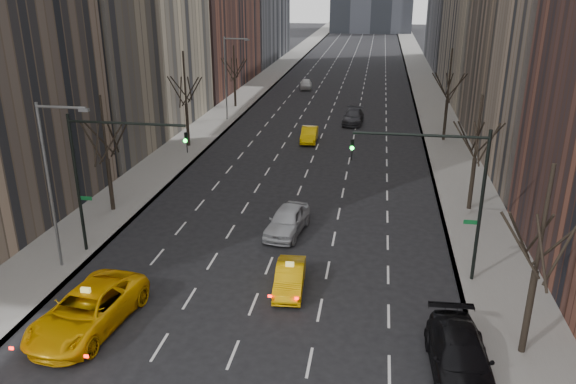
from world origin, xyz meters
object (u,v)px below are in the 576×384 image
at_px(silver_sedan_ahead, 287,220).
at_px(parked_suv_black, 460,357).
at_px(taxi_suv, 88,310).
at_px(taxi_sedan, 290,278).

distance_m(silver_sedan_ahead, parked_suv_black, 15.14).
distance_m(taxi_suv, taxi_sedan, 9.69).
xyz_separation_m(silver_sedan_ahead, parked_suv_black, (8.90, -12.25, -0.01)).
distance_m(taxi_sedan, silver_sedan_ahead, 6.88).
bearing_deg(parked_suv_black, taxi_suv, 174.92).
height_order(taxi_sedan, silver_sedan_ahead, silver_sedan_ahead).
bearing_deg(silver_sedan_ahead, taxi_sedan, -71.78).
bearing_deg(taxi_sedan, parked_suv_black, -39.40).
distance_m(taxi_sedan, parked_suv_black, 9.43).
bearing_deg(silver_sedan_ahead, parked_suv_black, -46.05).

